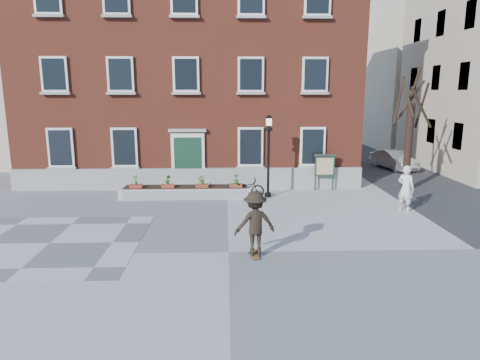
{
  "coord_description": "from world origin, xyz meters",
  "views": [
    {
      "loc": [
        -0.07,
        -12.81,
        5.04
      ],
      "look_at": [
        0.5,
        4.0,
        1.5
      ],
      "focal_mm": 32.0,
      "sensor_mm": 36.0,
      "label": 1
    }
  ],
  "objects_px": {
    "skateboarder": "(255,223)",
    "lamp_post": "(269,144)",
    "bicycle": "(245,188)",
    "parked_car": "(394,160)",
    "notice_board": "(325,166)",
    "bystander": "(406,188)"
  },
  "relations": [
    {
      "from": "skateboarder",
      "to": "parked_car",
      "type": "bearing_deg",
      "value": 55.47
    },
    {
      "from": "bystander",
      "to": "lamp_post",
      "type": "height_order",
      "value": "lamp_post"
    },
    {
      "from": "parked_car",
      "to": "lamp_post",
      "type": "height_order",
      "value": "lamp_post"
    },
    {
      "from": "bicycle",
      "to": "parked_car",
      "type": "height_order",
      "value": "parked_car"
    },
    {
      "from": "parked_car",
      "to": "skateboarder",
      "type": "xyz_separation_m",
      "value": [
        -10.03,
        -14.58,
        0.44
      ]
    },
    {
      "from": "parked_car",
      "to": "bystander",
      "type": "relative_size",
      "value": 1.9
    },
    {
      "from": "parked_car",
      "to": "notice_board",
      "type": "bearing_deg",
      "value": -147.87
    },
    {
      "from": "parked_car",
      "to": "lamp_post",
      "type": "bearing_deg",
      "value": -153.71
    },
    {
      "from": "skateboarder",
      "to": "lamp_post",
      "type": "bearing_deg",
      "value": 81.3
    },
    {
      "from": "bystander",
      "to": "lamp_post",
      "type": "relative_size",
      "value": 0.5
    },
    {
      "from": "parked_car",
      "to": "notice_board",
      "type": "relative_size",
      "value": 2.01
    },
    {
      "from": "notice_board",
      "to": "bystander",
      "type": "bearing_deg",
      "value": -57.63
    },
    {
      "from": "notice_board",
      "to": "skateboarder",
      "type": "relative_size",
      "value": 0.91
    },
    {
      "from": "bystander",
      "to": "skateboarder",
      "type": "xyz_separation_m",
      "value": [
        -6.7,
        -4.81,
        0.08
      ]
    },
    {
      "from": "bicycle",
      "to": "bystander",
      "type": "distance_m",
      "value": 7.14
    },
    {
      "from": "bystander",
      "to": "notice_board",
      "type": "xyz_separation_m",
      "value": [
        -2.53,
        4.0,
        0.28
      ]
    },
    {
      "from": "bystander",
      "to": "notice_board",
      "type": "distance_m",
      "value": 4.74
    },
    {
      "from": "bystander",
      "to": "lamp_post",
      "type": "xyz_separation_m",
      "value": [
        -5.56,
        2.65,
        1.55
      ]
    },
    {
      "from": "lamp_post",
      "to": "notice_board",
      "type": "distance_m",
      "value": 3.55
    },
    {
      "from": "bicycle",
      "to": "lamp_post",
      "type": "relative_size",
      "value": 0.47
    },
    {
      "from": "bicycle",
      "to": "parked_car",
      "type": "xyz_separation_m",
      "value": [
        10.02,
        7.32,
        0.13
      ]
    },
    {
      "from": "parked_car",
      "to": "skateboarder",
      "type": "relative_size",
      "value": 1.82
    }
  ]
}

